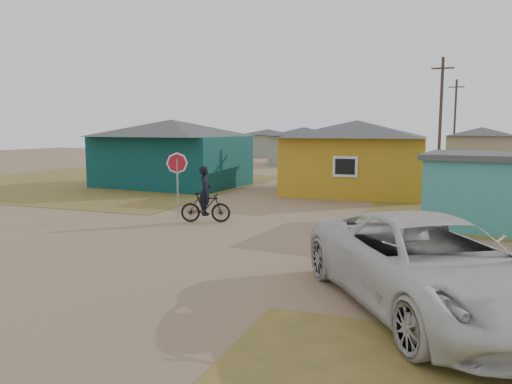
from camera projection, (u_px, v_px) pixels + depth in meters
ground at (188, 246)px, 14.82m from camera, size 120.00×120.00×0.00m
grass_nw at (94, 183)px, 31.85m from camera, size 20.00×18.00×0.00m
house_teal at (172, 152)px, 30.09m from camera, size 8.93×7.08×4.00m
house_yellow at (356, 156)px, 26.63m from camera, size 7.72×6.76×3.90m
house_pale_west at (304, 145)px, 48.19m from camera, size 7.04×6.15×3.60m
house_beige_east at (481, 145)px, 48.02m from camera, size 6.95×6.05×3.60m
house_pale_north at (268, 142)px, 62.17m from camera, size 6.28×5.81×3.40m
utility_pole_near at (440, 118)px, 32.33m from camera, size 1.40×0.20×8.00m
utility_pole_far at (455, 121)px, 46.78m from camera, size 1.40×0.20×8.00m
stop_sign at (177, 170)px, 19.36m from camera, size 0.82×0.20×2.55m
cyclist at (205, 202)px, 18.46m from camera, size 1.92×1.08×2.10m
vehicle at (430, 265)px, 9.46m from camera, size 5.99×7.02×1.79m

